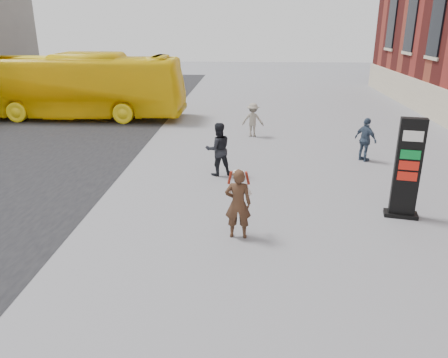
# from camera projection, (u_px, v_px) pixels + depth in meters

# --- Properties ---
(ground) EXTENTS (100.00, 100.00, 0.00)m
(ground) POSITION_uv_depth(u_px,v_px,m) (269.00, 241.00, 10.69)
(ground) COLOR #9E9EA3
(info_pylon) EXTENTS (0.95, 0.61, 2.75)m
(info_pylon) POSITION_uv_depth(u_px,v_px,m) (407.00, 169.00, 11.59)
(info_pylon) COLOR black
(info_pylon) RESTS_ON ground
(woman) EXTENTS (0.67, 0.60, 1.78)m
(woman) POSITION_uv_depth(u_px,v_px,m) (238.00, 203.00, 10.62)
(woman) COLOR #3D2B1A
(woman) RESTS_ON ground
(bus) EXTENTS (12.56, 3.02, 3.49)m
(bus) POSITION_uv_depth(u_px,v_px,m) (69.00, 86.00, 23.77)
(bus) COLOR yellow
(bus) RESTS_ON road
(pedestrian_a) EXTENTS (1.08, 0.95, 1.85)m
(pedestrian_a) POSITION_uv_depth(u_px,v_px,m) (218.00, 149.00, 15.01)
(pedestrian_a) COLOR black
(pedestrian_a) RESTS_ON ground
(pedestrian_b) EXTENTS (1.09, 0.75, 1.55)m
(pedestrian_b) POSITION_uv_depth(u_px,v_px,m) (253.00, 120.00, 20.17)
(pedestrian_b) COLOR gray
(pedestrian_b) RESTS_ON ground
(pedestrian_c) EXTENTS (0.91, 1.03, 1.67)m
(pedestrian_c) POSITION_uv_depth(u_px,v_px,m) (366.00, 140.00, 16.56)
(pedestrian_c) COLOR #394A60
(pedestrian_c) RESTS_ON ground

